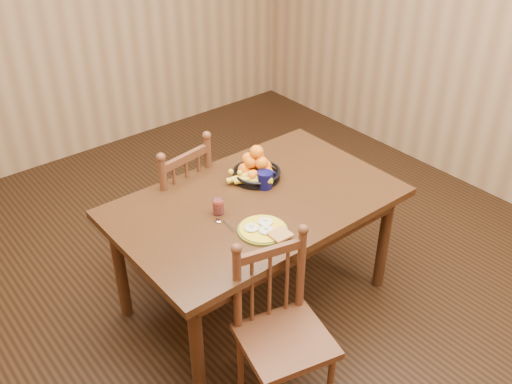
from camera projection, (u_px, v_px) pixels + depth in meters
room at (256, 101)px, 2.90m from camera, size 4.52×5.02×2.72m
dining_table at (256, 212)px, 3.27m from camera, size 1.60×1.00×0.75m
chair_far at (174, 207)px, 3.66m from camera, size 0.50×0.48×0.96m
chair_near at (282, 332)px, 2.78m from camera, size 0.51×0.49×0.93m
breakfast_plate at (263, 229)px, 2.96m from camera, size 0.26×0.29×0.04m
fork at (271, 233)px, 2.95m from camera, size 0.04×0.18×0.00m
spoon at (222, 222)px, 3.03m from camera, size 0.04×0.16×0.01m
coffee_mug at (265, 179)px, 3.31m from camera, size 0.13×0.09×0.10m
juice_glass at (218, 207)px, 3.08m from camera, size 0.06×0.06×0.09m
fruit_bowl at (256, 169)px, 3.38m from camera, size 0.32×0.32×0.22m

